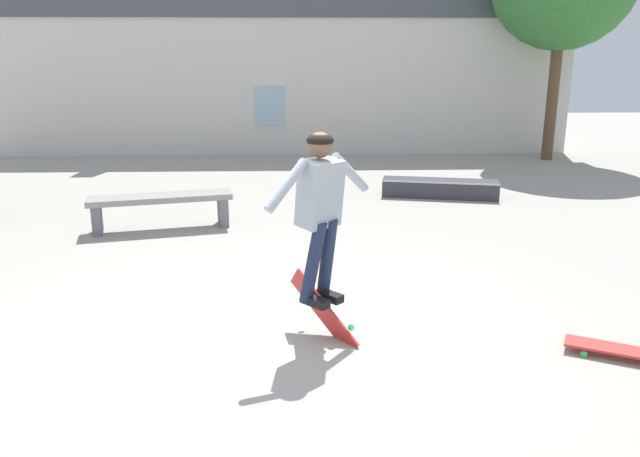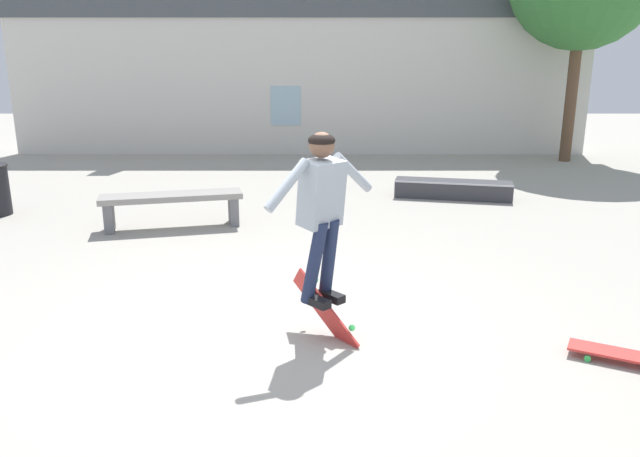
% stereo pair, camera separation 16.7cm
% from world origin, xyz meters
% --- Properties ---
extents(ground_plane, '(40.00, 40.00, 0.00)m').
position_xyz_m(ground_plane, '(0.00, 0.00, 0.00)').
color(ground_plane, '#A39E93').
extents(building_backdrop, '(14.20, 0.52, 4.66)m').
position_xyz_m(building_backdrop, '(-0.03, 10.00, 1.89)').
color(building_backdrop, beige).
rests_on(building_backdrop, ground_plane).
extents(park_bench, '(1.98, 0.87, 0.48)m').
position_xyz_m(park_bench, '(-1.59, 3.39, 0.36)').
color(park_bench, gray).
rests_on(park_bench, ground_plane).
extents(skate_ledge, '(1.97, 0.84, 0.30)m').
position_xyz_m(skate_ledge, '(2.70, 5.21, 0.15)').
color(skate_ledge, '#38383D').
rests_on(skate_ledge, ground_plane).
extents(skater, '(0.91, 0.87, 1.46)m').
position_xyz_m(skater, '(0.48, -0.05, 1.18)').
color(skater, '#9EA8B2').
extents(skateboard_flipping, '(0.58, 0.57, 0.70)m').
position_xyz_m(skateboard_flipping, '(0.52, -0.06, 0.22)').
color(skateboard_flipping, red).
extents(skateboard_resting, '(0.84, 0.57, 0.08)m').
position_xyz_m(skateboard_resting, '(2.88, -0.57, 0.07)').
color(skateboard_resting, red).
rests_on(skateboard_resting, ground_plane).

